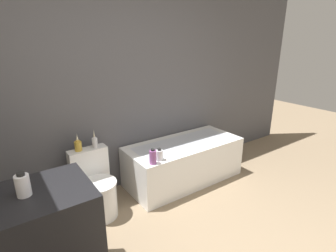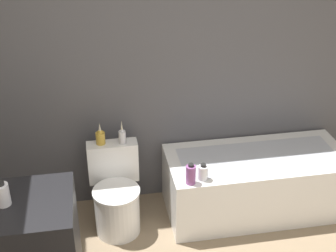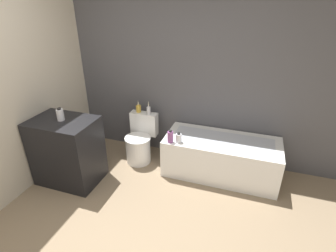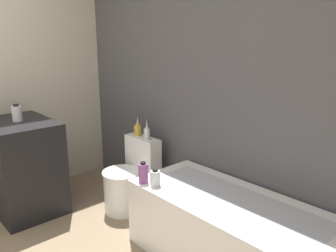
{
  "view_description": "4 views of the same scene",
  "coord_description": "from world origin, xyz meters",
  "views": [
    {
      "loc": [
        -1.2,
        -0.75,
        1.81
      ],
      "look_at": [
        0.36,
        1.46,
        0.9
      ],
      "focal_mm": 28.0,
      "sensor_mm": 36.0,
      "label": 1
    },
    {
      "loc": [
        -0.55,
        -1.41,
        2.6
      ],
      "look_at": [
        -0.03,
        1.5,
        0.99
      ],
      "focal_mm": 50.0,
      "sensor_mm": 36.0,
      "label": 2
    },
    {
      "loc": [
        1.04,
        -1.4,
        2.24
      ],
      "look_at": [
        0.08,
        1.44,
        0.75
      ],
      "focal_mm": 28.0,
      "sensor_mm": 36.0,
      "label": 3
    },
    {
      "loc": [
        1.99,
        -0.03,
        1.6
      ],
      "look_at": [
        0.33,
        1.48,
        1.01
      ],
      "focal_mm": 35.0,
      "sensor_mm": 36.0,
      "label": 4
    }
  ],
  "objects": [
    {
      "name": "vanity_counter",
      "position": [
        -1.12,
        0.92,
        0.44
      ],
      "size": [
        0.79,
        0.56,
        0.88
      ],
      "color": "black",
      "rests_on": "ground"
    },
    {
      "name": "shampoo_bottle_short",
      "position": [
        0.23,
        1.44,
        0.59
      ],
      "size": [
        0.08,
        0.08,
        0.14
      ],
      "color": "silver",
      "rests_on": "bathtub"
    },
    {
      "name": "shampoo_bottle_tall",
      "position": [
        0.12,
        1.41,
        0.61
      ],
      "size": [
        0.08,
        0.08,
        0.17
      ],
      "color": "#8C4C8C",
      "rests_on": "bathtub"
    },
    {
      "name": "toilet",
      "position": [
        -0.43,
        1.66,
        0.29
      ],
      "size": [
        0.41,
        0.51,
        0.69
      ],
      "color": "white",
      "rests_on": "ground"
    },
    {
      "name": "bathtub",
      "position": [
        0.76,
        1.68,
        0.27
      ],
      "size": [
        1.52,
        0.67,
        0.53
      ],
      "color": "white",
      "rests_on": "ground"
    },
    {
      "name": "vase_silver",
      "position": [
        -0.35,
        1.83,
        0.76
      ],
      "size": [
        0.06,
        0.06,
        0.2
      ],
      "color": "silver",
      "rests_on": "toilet"
    },
    {
      "name": "soap_bottle_glass",
      "position": [
        -1.12,
        0.92,
        0.95
      ],
      "size": [
        0.09,
        0.09,
        0.16
      ],
      "color": "silver",
      "rests_on": "vanity_counter"
    },
    {
      "name": "vase_gold",
      "position": [
        -0.52,
        1.85,
        0.75
      ],
      "size": [
        0.07,
        0.07,
        0.19
      ],
      "color": "gold",
      "rests_on": "toilet"
    },
    {
      "name": "wall_back_tiled",
      "position": [
        0.0,
        2.07,
        1.3
      ],
      "size": [
        6.4,
        0.06,
        2.6
      ],
      "color": "#4C4C51",
      "rests_on": "ground_plane"
    }
  ]
}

